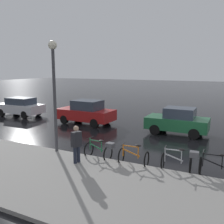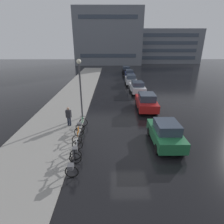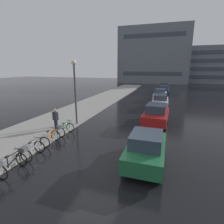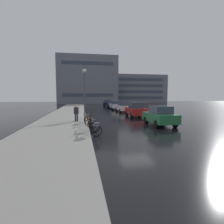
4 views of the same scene
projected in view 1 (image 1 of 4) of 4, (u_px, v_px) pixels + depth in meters
name	position (u px, v px, depth m)	size (l,w,h in m)	color
ground_plane	(188.00, 147.00, 12.88)	(140.00, 140.00, 0.00)	black
bicycle_nearest	(221.00, 166.00, 9.20)	(0.73, 1.44, 0.97)	black
bicycle_second	(180.00, 160.00, 9.75)	(0.79, 1.42, 0.97)	black
bicycle_third	(134.00, 157.00, 10.40)	(0.75, 1.20, 0.93)	black
bicycle_farthest	(101.00, 149.00, 11.06)	(0.82, 1.41, 0.94)	black
car_green	(178.00, 121.00, 15.36)	(1.79, 3.72, 1.66)	#1E6038
car_red	(86.00, 112.00, 18.26)	(2.04, 4.30, 1.74)	#AD1919
car_white	(20.00, 107.00, 21.19)	(1.86, 4.17, 1.58)	silver
pedestrian	(76.00, 144.00, 10.28)	(0.45, 0.35, 1.72)	#1E2333
streetlamp	(54.00, 81.00, 11.31)	(0.39, 0.39, 5.24)	#424247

